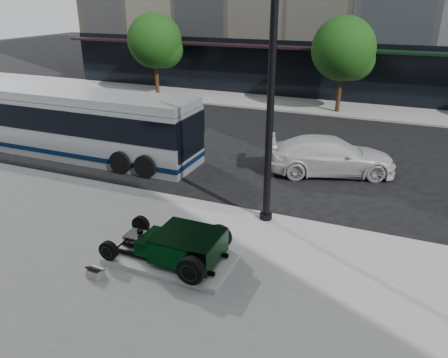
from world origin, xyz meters
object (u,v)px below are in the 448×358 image
at_px(lamppost, 270,116).
at_px(white_sedan, 331,156).
at_px(transit_bus, 73,122).
at_px(hot_rod, 181,245).

bearing_deg(lamppost, white_sedan, 77.52).
height_order(transit_bus, white_sedan, transit_bus).
relative_size(hot_rod, transit_bus, 0.27).
xyz_separation_m(lamppost, transit_bus, (-10.21, 3.04, -2.06)).
distance_m(lamppost, transit_bus, 10.85).
bearing_deg(lamppost, transit_bus, 163.42).
distance_m(hot_rod, white_sedan, 8.82).
bearing_deg(transit_bus, white_sedan, 10.40).
relative_size(lamppost, white_sedan, 1.42).
distance_m(hot_rod, lamppost, 4.59).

